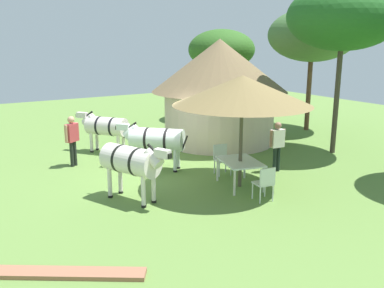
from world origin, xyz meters
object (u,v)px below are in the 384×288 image
object	(u,v)px
zebra_nearest_camera	(105,127)
acacia_tree_right_background	(312,35)
zebra_by_umbrella	(132,161)
patio_chair_near_hut	(265,182)
thatched_hut	(219,86)
zebra_toward_hut	(155,139)
acacia_tree_far_lawn	(222,50)
patio_dining_table	(240,164)
shade_umbrella	(242,90)
standing_watcher	(72,136)
patio_chair_near_lawn	(222,157)
guest_beside_umbrella	(277,142)
acacia_tree_behind_hut	(343,17)

from	to	relation	value
zebra_nearest_camera	acacia_tree_right_background	size ratio (longest dim) A/B	0.34
zebra_by_umbrella	patio_chair_near_hut	bearing A→B (deg)	124.33
thatched_hut	patio_chair_near_hut	world-z (taller)	thatched_hut
thatched_hut	zebra_toward_hut	bearing A→B (deg)	-63.19
zebra_by_umbrella	acacia_tree_far_lawn	xyz separation A→B (m)	(-8.09, 8.49, 2.45)
zebra_nearest_camera	patio_dining_table	bearing A→B (deg)	-108.48
patio_chair_near_hut	acacia_tree_right_background	world-z (taller)	acacia_tree_right_background
shade_umbrella	standing_watcher	world-z (taller)	shade_umbrella
patio_chair_near_lawn	acacia_tree_right_background	size ratio (longest dim) A/B	0.17
thatched_hut	acacia_tree_right_background	bearing A→B (deg)	87.92
patio_dining_table	patio_chair_near_hut	bearing A→B (deg)	-7.40
zebra_toward_hut	acacia_tree_far_lawn	distance (m)	9.37
guest_beside_umbrella	zebra_toward_hut	bearing A→B (deg)	-29.68
patio_chair_near_hut	acacia_tree_far_lawn	size ratio (longest dim) A/B	0.20
guest_beside_umbrella	standing_watcher	xyz separation A→B (m)	(-3.88, -5.18, 0.05)
zebra_nearest_camera	acacia_tree_far_lawn	size ratio (longest dim) A/B	0.41
guest_beside_umbrella	acacia_tree_behind_hut	size ratio (longest dim) A/B	0.27
shade_umbrella	guest_beside_umbrella	distance (m)	2.57
zebra_toward_hut	thatched_hut	bearing A→B (deg)	-18.56
shade_umbrella	guest_beside_umbrella	xyz separation A→B (m)	(-0.50, 1.82, -1.75)
patio_dining_table	acacia_tree_right_background	world-z (taller)	acacia_tree_right_background
standing_watcher	zebra_toward_hut	xyz separation A→B (m)	(1.67, 2.12, -0.03)
guest_beside_umbrella	acacia_tree_far_lawn	bearing A→B (deg)	-108.30
patio_chair_near_hut	zebra_by_umbrella	xyz separation A→B (m)	(-1.80, -2.81, 0.52)
guest_beside_umbrella	zebra_by_umbrella	bearing A→B (deg)	5.12
shade_umbrella	zebra_nearest_camera	bearing A→B (deg)	-161.22
patio_chair_near_lawn	zebra_by_umbrella	bearing A→B (deg)	21.90
guest_beside_umbrella	zebra_toward_hut	world-z (taller)	guest_beside_umbrella
shade_umbrella	zebra_by_umbrella	distance (m)	3.44
zebra_by_umbrella	acacia_tree_right_background	xyz separation A→B (m)	(-3.86, 10.26, 3.13)
patio_chair_near_lawn	acacia_tree_far_lawn	bearing A→B (deg)	-114.37
patio_chair_near_hut	acacia_tree_right_background	bearing A→B (deg)	44.60
thatched_hut	acacia_tree_behind_hut	bearing A→B (deg)	36.45
thatched_hut	standing_watcher	size ratio (longest dim) A/B	3.22
thatched_hut	acacia_tree_right_background	world-z (taller)	acacia_tree_right_background
acacia_tree_far_lawn	standing_watcher	bearing A→B (deg)	-64.20
thatched_hut	patio_chair_near_lawn	size ratio (longest dim) A/B	5.84
zebra_nearest_camera	acacia_tree_behind_hut	xyz separation A→B (m)	(4.34, 6.97, 3.77)
patio_dining_table	zebra_by_umbrella	distance (m)	3.05
acacia_tree_behind_hut	acacia_tree_right_background	bearing A→B (deg)	146.87
shade_umbrella	patio_dining_table	bearing A→B (deg)	26.57
patio_chair_near_lawn	zebra_toward_hut	distance (m)	2.15
patio_chair_near_lawn	guest_beside_umbrella	world-z (taller)	guest_beside_umbrella
patio_chair_near_lawn	standing_watcher	world-z (taller)	standing_watcher
zebra_by_umbrella	acacia_tree_right_background	size ratio (longest dim) A/B	0.39
patio_chair_near_hut	acacia_tree_behind_hut	distance (m)	7.14
zebra_nearest_camera	zebra_toward_hut	xyz separation A→B (m)	(2.74, 0.61, 0.00)
patio_chair_near_hut	zebra_nearest_camera	size ratio (longest dim) A/B	0.49
patio_chair_near_hut	guest_beside_umbrella	bearing A→B (deg)	48.34
thatched_hut	zebra_by_umbrella	size ratio (longest dim) A/B	2.55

